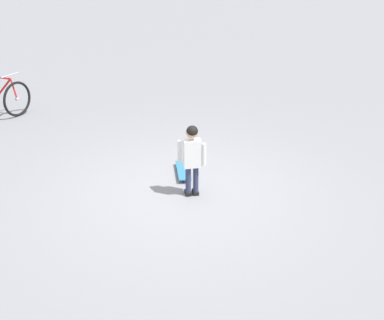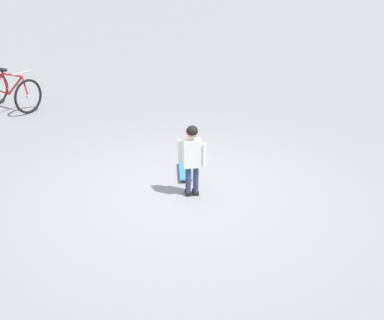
{
  "view_description": "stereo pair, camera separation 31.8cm",
  "coord_description": "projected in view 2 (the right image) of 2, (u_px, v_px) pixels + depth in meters",
  "views": [
    {
      "loc": [
        -5.53,
        3.35,
        3.47
      ],
      "look_at": [
        -0.17,
        -0.07,
        0.55
      ],
      "focal_mm": 47.26,
      "sensor_mm": 36.0,
      "label": 1
    },
    {
      "loc": [
        -5.7,
        3.08,
        3.47
      ],
      "look_at": [
        -0.17,
        -0.07,
        0.55
      ],
      "focal_mm": 47.26,
      "sensor_mm": 36.0,
      "label": 2
    }
  ],
  "objects": [
    {
      "name": "bicycle_near",
      "position": [
        11.0,
        91.0,
        10.52
      ],
      "size": [
        1.28,
        1.14,
        0.85
      ],
      "color": "black",
      "rests_on": "ground"
    },
    {
      "name": "ground_plane",
      "position": [
        182.0,
        191.0,
        7.33
      ],
      "size": [
        50.0,
        50.0,
        0.0
      ],
      "primitive_type": "plane",
      "color": "gray"
    },
    {
      "name": "skateboard",
      "position": [
        185.0,
        170.0,
        7.83
      ],
      "size": [
        0.7,
        0.48,
        0.07
      ],
      "color": "teal",
      "rests_on": "ground"
    },
    {
      "name": "child_person",
      "position": [
        192.0,
        153.0,
        6.96
      ],
      "size": [
        0.32,
        0.29,
        1.06
      ],
      "color": "#2D3351",
      "rests_on": "ground"
    }
  ]
}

